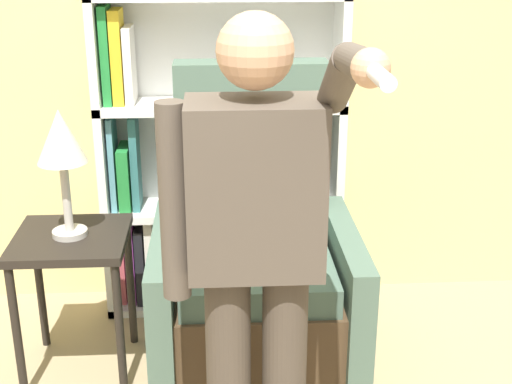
{
  "coord_description": "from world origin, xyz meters",
  "views": [
    {
      "loc": [
        -0.12,
        -1.49,
        1.87
      ],
      "look_at": [
        0.02,
        0.87,
        0.99
      ],
      "focal_mm": 50.0,
      "sensor_mm": 36.0,
      "label": 1
    }
  ],
  "objects_px": {
    "person_standing": "(256,243)",
    "side_table": "(73,259)",
    "table_lamp": "(61,144)",
    "armchair": "(255,283)",
    "bookcase": "(201,161)"
  },
  "relations": [
    {
      "from": "armchair",
      "to": "side_table",
      "type": "xyz_separation_m",
      "value": [
        -0.78,
        0.01,
        0.13
      ]
    },
    {
      "from": "armchair",
      "to": "side_table",
      "type": "height_order",
      "value": "armchair"
    },
    {
      "from": "armchair",
      "to": "person_standing",
      "type": "distance_m",
      "value": 0.92
    },
    {
      "from": "bookcase",
      "to": "person_standing",
      "type": "xyz_separation_m",
      "value": [
        0.2,
        -1.35,
        0.16
      ]
    },
    {
      "from": "bookcase",
      "to": "person_standing",
      "type": "relative_size",
      "value": 0.97
    },
    {
      "from": "bookcase",
      "to": "armchair",
      "type": "relative_size",
      "value": 1.2
    },
    {
      "from": "person_standing",
      "to": "side_table",
      "type": "height_order",
      "value": "person_standing"
    },
    {
      "from": "side_table",
      "to": "table_lamp",
      "type": "xyz_separation_m",
      "value": [
        0.0,
        -0.0,
        0.51
      ]
    },
    {
      "from": "armchair",
      "to": "person_standing",
      "type": "height_order",
      "value": "person_standing"
    },
    {
      "from": "bookcase",
      "to": "armchair",
      "type": "bearing_deg",
      "value": -68.85
    },
    {
      "from": "armchair",
      "to": "table_lamp",
      "type": "distance_m",
      "value": 1.01
    },
    {
      "from": "side_table",
      "to": "table_lamp",
      "type": "relative_size",
      "value": 1.21
    },
    {
      "from": "person_standing",
      "to": "table_lamp",
      "type": "relative_size",
      "value": 3.05
    },
    {
      "from": "person_standing",
      "to": "table_lamp",
      "type": "distance_m",
      "value": 1.07
    },
    {
      "from": "person_standing",
      "to": "table_lamp",
      "type": "height_order",
      "value": "person_standing"
    }
  ]
}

